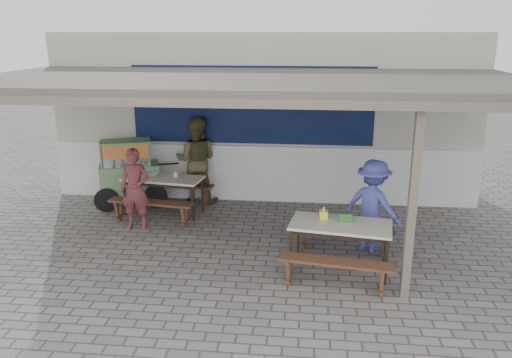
{
  "coord_description": "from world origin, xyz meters",
  "views": [
    {
      "loc": [
        0.96,
        -7.22,
        3.5
      ],
      "look_at": [
        0.11,
        0.9,
        1.09
      ],
      "focal_mm": 35.0,
      "sensor_mm": 36.0,
      "label": 1
    }
  ],
  "objects": [
    {
      "name": "tissue_box",
      "position": [
        1.24,
        0.03,
        0.81
      ],
      "size": [
        0.13,
        0.13,
        0.12
      ],
      "primitive_type": "cube",
      "rotation": [
        0.0,
        0.0,
        0.06
      ],
      "color": "yellow",
      "rests_on": "table_right"
    },
    {
      "name": "condiment_bowl",
      "position": [
        -2.09,
        2.12,
        0.77
      ],
      "size": [
        0.24,
        0.24,
        0.05
      ],
      "primitive_type": "imported",
      "rotation": [
        0.0,
        0.0,
        -0.22
      ],
      "color": "white",
      "rests_on": "table_left"
    },
    {
      "name": "warung_roof",
      "position": [
        0.02,
        0.9,
        2.71
      ],
      "size": [
        9.0,
        4.21,
        2.81
      ],
      "color": "#504944",
      "rests_on": "ground"
    },
    {
      "name": "patron_street_side",
      "position": [
        -2.13,
        1.15,
        0.75
      ],
      "size": [
        0.57,
        0.39,
        1.51
      ],
      "primitive_type": "imported",
      "rotation": [
        0.0,
        0.0,
        0.05
      ],
      "color": "brown",
      "rests_on": "ground"
    },
    {
      "name": "patron_wall_side",
      "position": [
        -1.35,
        2.75,
        0.91
      ],
      "size": [
        0.9,
        0.71,
        1.83
      ],
      "primitive_type": "imported",
      "rotation": [
        0.0,
        0.0,
        3.17
      ],
      "color": "brown",
      "rests_on": "ground"
    },
    {
      "name": "bench_left_street",
      "position": [
        -1.93,
        1.37,
        0.34
      ],
      "size": [
        1.67,
        0.5,
        0.45
      ],
      "rotation": [
        0.0,
        0.0,
        -0.13
      ],
      "color": "brown",
      "rests_on": "ground"
    },
    {
      "name": "bench_left_wall",
      "position": [
        -1.77,
        2.55,
        0.34
      ],
      "size": [
        1.67,
        0.5,
        0.45
      ],
      "rotation": [
        0.0,
        0.0,
        -0.13
      ],
      "color": "brown",
      "rests_on": "ground"
    },
    {
      "name": "bench_right_street",
      "position": [
        1.4,
        -0.82,
        0.34
      ],
      "size": [
        1.62,
        0.52,
        0.45
      ],
      "rotation": [
        0.0,
        0.0,
        -0.15
      ],
      "color": "brown",
      "rests_on": "ground"
    },
    {
      "name": "vendor_cart",
      "position": [
        -2.7,
        2.38,
        0.75
      ],
      "size": [
        1.62,
        1.08,
        1.38
      ],
      "rotation": [
        0.0,
        0.0,
        0.35
      ],
      "color": "#78A56E",
      "rests_on": "ground"
    },
    {
      "name": "donation_box",
      "position": [
        1.56,
        -0.05,
        0.82
      ],
      "size": [
        0.2,
        0.14,
        0.13
      ],
      "primitive_type": "cube",
      "rotation": [
        0.0,
        0.0,
        0.01
      ],
      "color": "#2D6634",
      "rests_on": "table_right"
    },
    {
      "name": "back_wall",
      "position": [
        -0.0,
        3.58,
        1.72
      ],
      "size": [
        9.0,
        1.28,
        3.5
      ],
      "color": "beige",
      "rests_on": "ground"
    },
    {
      "name": "ground",
      "position": [
        0.0,
        0.0,
        0.0
      ],
      "size": [
        60.0,
        60.0,
        0.0
      ],
      "primitive_type": "plane",
      "color": "slate",
      "rests_on": "ground"
    },
    {
      "name": "condiment_jar",
      "position": [
        -1.61,
        2.04,
        0.8
      ],
      "size": [
        0.08,
        0.08,
        0.09
      ],
      "primitive_type": "cylinder",
      "color": "silver",
      "rests_on": "table_left"
    },
    {
      "name": "table_left",
      "position": [
        -1.85,
        1.96,
        0.67
      ],
      "size": [
        1.62,
        0.87,
        0.75
      ],
      "rotation": [
        0.0,
        0.0,
        -0.13
      ],
      "color": "silver",
      "rests_on": "ground"
    },
    {
      "name": "bench_right_wall",
      "position": [
        1.6,
        0.49,
        0.34
      ],
      "size": [
        1.62,
        0.52,
        0.45
      ],
      "rotation": [
        0.0,
        0.0,
        -0.15
      ],
      "color": "brown",
      "rests_on": "ground"
    },
    {
      "name": "patron_right_table",
      "position": [
        2.06,
        0.63,
        0.77
      ],
      "size": [
        1.15,
        1.04,
        1.55
      ],
      "primitive_type": "imported",
      "rotation": [
        0.0,
        0.0,
        2.53
      ],
      "color": "#484CA6",
      "rests_on": "ground"
    },
    {
      "name": "table_right",
      "position": [
        1.5,
        -0.17,
        0.67
      ],
      "size": [
        1.59,
        0.98,
        0.75
      ],
      "rotation": [
        0.0,
        0.0,
        -0.15
      ],
      "color": "silver",
      "rests_on": "ground"
    }
  ]
}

